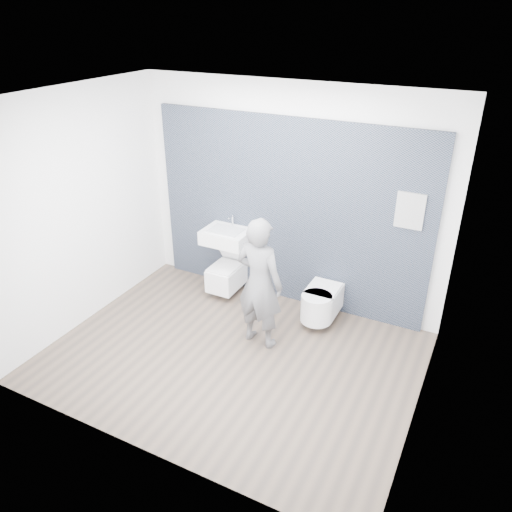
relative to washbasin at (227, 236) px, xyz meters
The scene contains 8 objects.
ground 1.65m from the washbasin, 58.55° to the right, with size 4.00×4.00×0.00m, color brown.
room_shell 1.68m from the washbasin, 58.55° to the right, with size 4.00×4.00×4.00m.
tile_wall 1.15m from the washbasin, 19.12° to the left, with size 3.60×0.06×2.40m, color black.
washbasin is the anchor object (origin of this frame).
toilet_square 0.56m from the washbasin, 90.00° to the right, with size 0.36×0.53×0.66m.
toilet_rounded 1.49m from the washbasin, ahead, with size 0.39×0.66×0.36m.
info_placard 2.38m from the washbasin, ahead, with size 0.31×0.03×0.41m, color silver.
visitor 1.20m from the washbasin, 42.38° to the right, with size 0.57×0.37×1.56m, color #5F5E63.
Camera 1 is at (2.28, -3.88, 3.55)m, focal length 35.00 mm.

